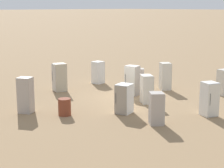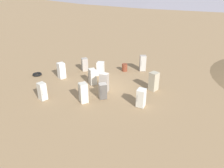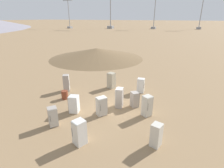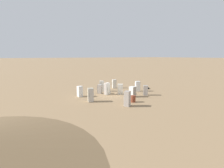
# 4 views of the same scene
# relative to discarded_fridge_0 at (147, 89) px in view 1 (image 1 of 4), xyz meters

# --- Properties ---
(ground_plane) EXTENTS (1000.00, 1000.00, 0.00)m
(ground_plane) POSITION_rel_discarded_fridge_0_xyz_m (-0.21, -1.63, -0.79)
(ground_plane) COLOR #937551
(discarded_fridge_0) EXTENTS (0.95, 0.99, 1.59)m
(discarded_fridge_0) POSITION_rel_discarded_fridge_0_xyz_m (0.00, 0.00, 0.00)
(discarded_fridge_0) COLOR beige
(discarded_fridge_0) RESTS_ON ground_plane
(discarded_fridge_1) EXTENTS (0.81, 0.71, 1.55)m
(discarded_fridge_1) POSITION_rel_discarded_fridge_0_xyz_m (-1.57, -5.98, -0.02)
(discarded_fridge_1) COLOR white
(discarded_fridge_1) RESTS_ON ground_plane
(discarded_fridge_2) EXTENTS (0.88, 0.90, 1.83)m
(discarded_fridge_2) POSITION_rel_discarded_fridge_0_xyz_m (5.93, -2.86, 0.12)
(discarded_fridge_2) COLOR #A89E93
(discarded_fridge_2) RESTS_ON ground_plane
(discarded_fridge_3) EXTENTS (0.96, 0.90, 1.50)m
(discarded_fridge_3) POSITION_rel_discarded_fridge_0_xyz_m (2.35, 0.59, -0.04)
(discarded_fridge_3) COLOR white
(discarded_fridge_3) RESTS_ON ground_plane
(discarded_fridge_4) EXTENTS (0.88, 0.92, 1.69)m
(discarded_fridge_4) POSITION_rel_discarded_fridge_0_xyz_m (-0.43, 3.75, 0.05)
(discarded_fridge_4) COLOR white
(discarded_fridge_4) RESTS_ON ground_plane
(discarded_fridge_5) EXTENTS (0.90, 0.90, 1.49)m
(discarded_fridge_5) POSITION_rel_discarded_fridge_0_xyz_m (2.54, 2.90, -0.05)
(discarded_fridge_5) COLOR #A89E93
(discarded_fridge_5) RESTS_ON ground_plane
(discarded_fridge_6) EXTENTS (0.94, 0.87, 1.78)m
(discarded_fridge_6) POSITION_rel_discarded_fridge_0_xyz_m (1.85, -5.76, 0.10)
(discarded_fridge_6) COLOR #B2A88E
(discarded_fridge_6) RESTS_ON ground_plane
(discarded_fridge_7) EXTENTS (0.90, 0.90, 1.41)m
(discarded_fridge_7) POSITION_rel_discarded_fridge_0_xyz_m (-2.02, -2.54, -0.09)
(discarded_fridge_7) COLOR #A89E93
(discarded_fridge_7) RESTS_ON ground_plane
(discarded_fridge_8) EXTENTS (0.92, 0.92, 1.76)m
(discarded_fridge_8) POSITION_rel_discarded_fridge_0_xyz_m (-3.41, -1.48, 0.09)
(discarded_fridge_8) COLOR beige
(discarded_fridge_8) RESTS_ON ground_plane
(discarded_fridge_9) EXTENTS (0.76, 0.87, 1.81)m
(discarded_fridge_9) POSITION_rel_discarded_fridge_0_xyz_m (-0.78, -1.89, 0.11)
(discarded_fridge_9) COLOR #A89E93
(discarded_fridge_9) RESTS_ON ground_plane
(discarded_fridge_10) EXTENTS (0.72, 0.81, 1.57)m
(discarded_fridge_10) POSITION_rel_discarded_fridge_0_xyz_m (-4.87, 1.86, -0.01)
(discarded_fridge_10) COLOR beige
(discarded_fridge_10) RESTS_ON ground_plane
(rusty_barrel) EXTENTS (0.63, 0.63, 0.85)m
(rusty_barrel) POSITION_rel_discarded_fridge_0_xyz_m (4.79, -1.13, -0.37)
(rusty_barrel) COLOR brown
(rusty_barrel) RESTS_ON ground_plane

